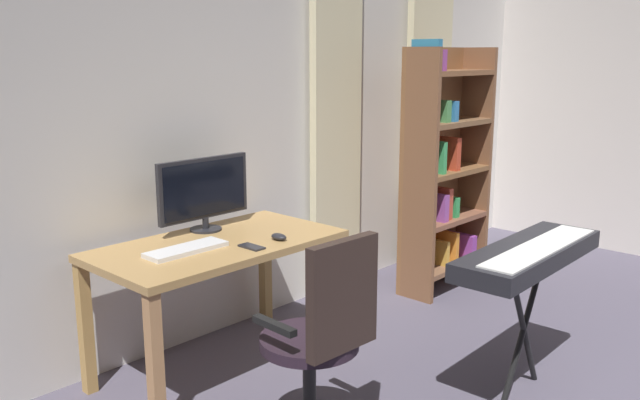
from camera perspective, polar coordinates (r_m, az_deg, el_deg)
The scene contains 11 objects.
back_room_partition at distance 4.36m, azimuth -5.05°, elevation 8.35°, with size 6.20×0.10×2.83m, color silver.
curtain_left_panel at distance 5.61m, azimuth 9.20°, elevation 7.62°, with size 0.55×0.06×2.53m, color beige.
curtain_right_panel at distance 4.72m, azimuth 1.39°, elevation 6.88°, with size 0.48×0.06×2.53m, color beige.
desk at distance 3.62m, azimuth -8.69°, elevation -5.05°, with size 1.32×0.71×0.74m.
office_chair at distance 2.96m, azimuth -0.03°, elevation -13.02°, with size 0.56×0.56×0.99m.
computer_monitor at distance 3.78m, azimuth -9.88°, elevation 0.80°, with size 0.60×0.18×0.41m.
computer_keyboard at distance 3.44m, azimuth -11.36°, elevation -4.16°, with size 0.43×0.15×0.02m, color white.
computer_mouse at distance 3.58m, azimuth -3.54°, elevation -3.16°, with size 0.06×0.10×0.04m, color #232328.
cell_phone_by_monitor at distance 3.46m, azimuth -5.87°, elevation -4.01°, with size 0.07×0.14×0.01m, color #232328.
bookshelf at distance 4.95m, azimuth 10.29°, elevation 2.48°, with size 0.76×0.30×1.81m.
piano_keyboard at distance 3.48m, azimuth 17.44°, elevation -4.71°, with size 1.06×0.35×0.80m.
Camera 1 is at (2.90, 0.41, 1.72)m, focal length 37.43 mm.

